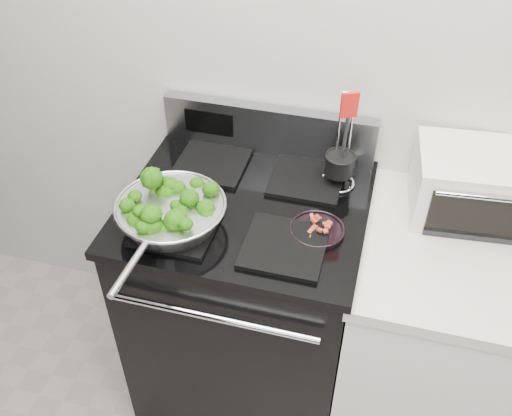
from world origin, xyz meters
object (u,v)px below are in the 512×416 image
(skillet, at_px, (171,213))
(toaster_oven, at_px, (475,185))
(utensil_holder, at_px, (339,169))
(bacon_plate, at_px, (317,227))
(gas_range, at_px, (247,295))

(skillet, bearing_deg, toaster_oven, 23.98)
(utensil_holder, bearing_deg, toaster_oven, -21.72)
(bacon_plate, relative_size, toaster_oven, 0.43)
(gas_range, height_order, utensil_holder, utensil_holder)
(gas_range, distance_m, bacon_plate, 0.55)
(gas_range, relative_size, toaster_oven, 2.82)
(toaster_oven, bearing_deg, gas_range, -170.77)
(skillet, distance_m, toaster_oven, 0.96)
(bacon_plate, height_order, toaster_oven, toaster_oven)
(gas_range, xyz_separation_m, bacon_plate, (0.25, -0.08, 0.48))
(skillet, bearing_deg, bacon_plate, 14.36)
(gas_range, height_order, toaster_oven, toaster_oven)
(bacon_plate, relative_size, utensil_holder, 0.48)
(gas_range, distance_m, toaster_oven, 0.91)
(gas_range, bearing_deg, toaster_oven, 14.47)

